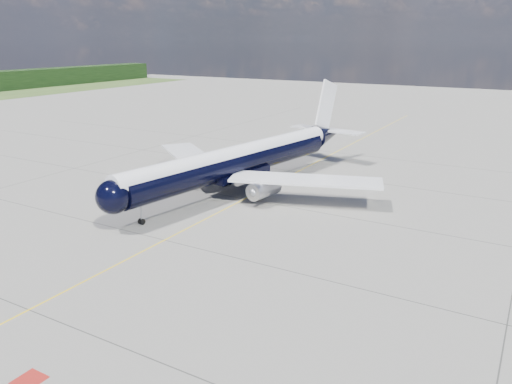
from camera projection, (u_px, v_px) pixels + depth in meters
ground at (265, 189)px, 64.83m from camera, size 320.00×320.00×0.00m
taxiway_centerline at (245, 199)px, 60.69m from camera, size 0.16×160.00×0.01m
red_marking at (29, 380)px, 28.46m from camera, size 1.60×1.60×0.01m
main_airliner at (243, 160)px, 63.23m from camera, size 36.20×44.49×12.89m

